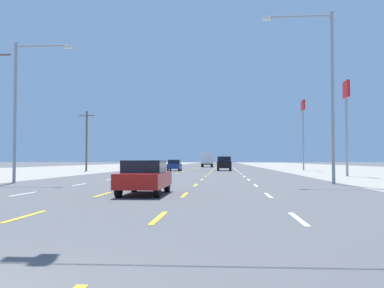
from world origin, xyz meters
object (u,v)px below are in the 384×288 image
Objects in this scene: sedan_center_turn_nearest at (145,177)px; pole_sign_right_row_2 at (303,118)px; streetlight_left_row_0 at (21,101)px; hatchback_inner_left_near at (174,165)px; sedan_far_left_midfar at (157,165)px; box_truck_center_turn_far at (207,159)px; streetlight_right_row_0 at (326,84)px; suv_inner_right_mid at (224,163)px; pole_sign_right_row_1 at (346,106)px.

pole_sign_right_row_2 is at bearing 72.55° from sedan_center_turn_nearest.
pole_sign_right_row_2 is 46.04m from streetlight_left_row_0.
hatchback_inner_left_near is 0.87× the size of sedan_far_left_midfar.
box_truck_center_turn_far is 0.79× the size of streetlight_left_row_0.
pole_sign_right_row_2 is 39.09m from streetlight_right_row_0.
box_truck_center_turn_far reaches higher than sedan_center_turn_nearest.
sedan_center_turn_nearest is 50.68m from pole_sign_right_row_2.
suv_inner_right_mid is at bearing -83.91° from box_truck_center_turn_far.
pole_sign_right_row_2 is at bearing -63.41° from box_truck_center_turn_far.
box_truck_center_turn_far is at bearing 116.59° from pole_sign_right_row_2.
streetlight_right_row_0 reaches higher than streetlight_left_row_0.
pole_sign_right_row_1 is (14.89, -55.43, 4.58)m from box_truck_center_turn_far.
sedan_far_left_midfar is 43.88m from streetlight_right_row_0.
suv_inner_right_mid is 37.49m from streetlight_left_row_0.
streetlight_left_row_0 is at bearing -110.78° from suv_inner_right_mid.
pole_sign_right_row_2 reaches higher than hatchback_inner_left_near.
pole_sign_right_row_1 is at bearing -90.93° from pole_sign_right_row_2.
sedan_center_turn_nearest is at bearing -122.47° from pole_sign_right_row_1.
hatchback_inner_left_near is 0.80× the size of suv_inner_right_mid.
sedan_center_turn_nearest and sedan_far_left_midfar have the same top height.
streetlight_right_row_0 is at bearing 0.00° from streetlight_left_row_0.
suv_inner_right_mid is 13.96m from pole_sign_right_row_2.
streetlight_left_row_0 is (-9.78, 9.19, 4.56)m from sedan_center_turn_nearest.
suv_inner_right_mid is at bearing 85.54° from sedan_center_turn_nearest.
box_truck_center_turn_far is (-3.68, 34.43, 0.81)m from suv_inner_right_mid.
suv_inner_right_mid is (6.87, 1.19, 0.24)m from hatchback_inner_left_near.
box_truck_center_turn_far is at bearing 84.88° from hatchback_inner_left_near.
box_truck_center_turn_far is 0.82× the size of pole_sign_right_row_1.
box_truck_center_turn_far is at bearing 90.18° from sedan_center_turn_nearest.
suv_inner_right_mid is at bearing 100.21° from streetlight_right_row_0.
streetlight_left_row_0 is at bearing -180.00° from streetlight_right_row_0.
pole_sign_right_row_2 is 0.96× the size of streetlight_right_row_0.
box_truck_center_turn_far is at bearing 77.10° from sedan_far_left_midfar.
suv_inner_right_mid is at bearing 69.22° from streetlight_left_row_0.
hatchback_inner_left_near is 0.43× the size of streetlight_left_row_0.
suv_inner_right_mid is 24.40m from pole_sign_right_row_1.
pole_sign_right_row_2 is at bearing 89.07° from pole_sign_right_row_1.
sedan_far_left_midfar is at bearing 112.40° from streetlight_right_row_0.
suv_inner_right_mid is 0.53× the size of streetlight_left_row_0.
box_truck_center_turn_far is 70.00m from streetlight_left_row_0.
sedan_center_turn_nearest is 0.62× the size of box_truck_center_turn_far.
sedan_center_turn_nearest is at bearing -43.23° from streetlight_left_row_0.
streetlight_right_row_0 is (16.59, -40.26, 5.43)m from sedan_far_left_midfar.
pole_sign_right_row_2 reaches higher than sedan_far_left_midfar.
pole_sign_right_row_2 reaches higher than pole_sign_right_row_1.
suv_inner_right_mid is 11.66m from sedan_far_left_midfar.
pole_sign_right_row_2 reaches higher than streetlight_left_row_0.
sedan_center_turn_nearest is 27.87m from pole_sign_right_row_1.
suv_inner_right_mid is (3.44, 44.02, 0.27)m from sedan_center_turn_nearest.
sedan_center_turn_nearest is 49.93m from sedan_far_left_midfar.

